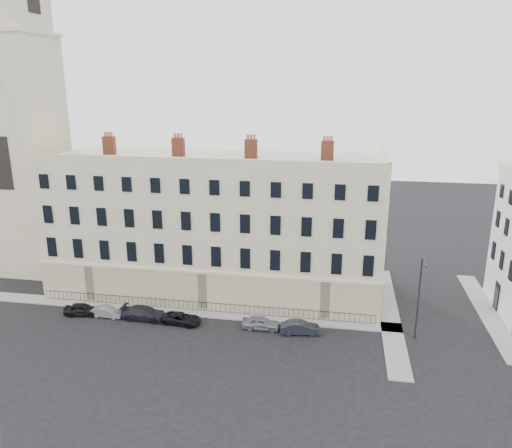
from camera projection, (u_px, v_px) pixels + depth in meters
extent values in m
plane|color=black|center=(249.00, 342.00, 45.41)|extent=(160.00, 160.00, 0.00)
cube|color=beige|center=(216.00, 224.00, 55.65)|extent=(36.00, 12.00, 15.00)
cube|color=beige|center=(203.00, 291.00, 51.44)|extent=(36.10, 0.18, 4.00)
cube|color=beige|center=(379.00, 281.00, 54.22)|extent=(0.18, 12.10, 4.00)
cube|color=beige|center=(199.00, 162.00, 47.91)|extent=(36.00, 0.35, 0.80)
cube|color=beige|center=(385.00, 158.00, 50.51)|extent=(0.35, 12.00, 0.80)
cube|color=brown|center=(109.00, 145.00, 55.25)|extent=(1.30, 0.70, 2.00)
cube|color=brown|center=(178.00, 147.00, 53.93)|extent=(1.30, 0.70, 2.00)
cube|color=brown|center=(251.00, 149.00, 52.62)|extent=(1.30, 0.70, 2.00)
cube|color=brown|center=(327.00, 151.00, 51.30)|extent=(1.30, 0.70, 2.00)
cube|color=beige|center=(24.00, 158.00, 59.67)|extent=(8.00, 8.00, 28.00)
cube|color=gray|center=(164.00, 310.00, 51.77)|extent=(48.00, 2.00, 0.12)
cube|color=gray|center=(389.00, 314.00, 50.83)|extent=(2.00, 24.00, 0.12)
cube|color=gray|center=(488.00, 313.00, 51.07)|extent=(2.00, 20.00, 0.12)
cube|color=black|center=(202.00, 302.00, 51.22)|extent=(35.00, 0.04, 0.04)
cube|color=black|center=(202.00, 310.00, 51.47)|extent=(35.00, 0.04, 0.04)
imported|color=black|center=(82.00, 309.00, 50.58)|extent=(3.81, 2.00, 1.24)
imported|color=gray|center=(107.00, 312.00, 50.22)|extent=(3.26, 1.23, 1.06)
imported|color=black|center=(144.00, 313.00, 49.66)|extent=(4.61, 1.99, 1.32)
imported|color=black|center=(182.00, 319.00, 48.79)|extent=(4.04, 2.20, 1.07)
imported|color=gray|center=(261.00, 323.00, 47.74)|extent=(3.68, 1.51, 1.25)
imported|color=#21242C|center=(300.00, 328.00, 46.86)|extent=(3.88, 1.83, 1.23)
cylinder|color=#28282D|center=(418.00, 299.00, 45.17)|extent=(0.16, 0.16, 7.82)
cylinder|color=#28282D|center=(424.00, 262.00, 43.45)|extent=(0.25, 1.47, 0.10)
cube|color=#28282D|center=(426.00, 266.00, 42.80)|extent=(0.22, 0.50, 0.12)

